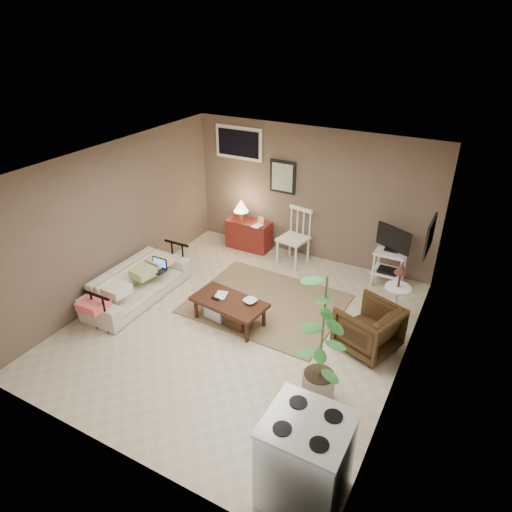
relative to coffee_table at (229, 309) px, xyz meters
The scene contains 20 objects.
floor 0.30m from the coffee_table, ahead, with size 5.00×5.00×0.00m, color #C1B293.
art_back 2.80m from the coffee_table, 98.21° to the left, with size 0.50×0.03×0.60m, color black.
art_right 2.94m from the coffee_table, 23.89° to the left, with size 0.03×0.60×0.45m, color black.
window 3.28m from the coffee_table, 116.80° to the left, with size 0.96×0.03×0.60m, color white.
rug 0.76m from the coffee_table, 69.08° to the left, with size 2.28×1.82×0.02m, color #7D6449.
coffee_table is the anchor object (origin of this frame).
sofa 1.62m from the coffee_table, behind, with size 1.86×0.54×0.73m, color beige.
sofa_pillows 1.62m from the coffee_table, 167.46° to the right, with size 0.36×1.76×0.12m, color beige, non-canonical shape.
sofa_end_rails 1.51m from the coffee_table, behind, with size 0.50×1.85×0.62m, color black, non-canonical shape.
laptop 1.46m from the coffee_table, behind, with size 0.29×0.21×0.19m.
red_console 2.44m from the coffee_table, 112.74° to the left, with size 0.84×0.38×0.98m.
spindle_chair 2.13m from the coffee_table, 88.00° to the left, with size 0.54×0.54×1.03m.
tv_stand 2.82m from the coffee_table, 50.62° to the left, with size 0.59×0.41×1.05m.
side_table 2.46m from the coffee_table, 29.15° to the left, with size 0.37×0.37×1.00m.
armchair 1.99m from the coffee_table, 11.64° to the left, with size 0.71×0.67×0.73m, color #31210D.
potted_plant 1.98m from the coffee_table, 24.02° to the right, with size 0.43×0.43×1.71m.
stove 2.87m from the coffee_table, 44.34° to the right, with size 0.75×0.70×0.98m.
bowl 0.41m from the coffee_table, 18.70° to the left, with size 0.19×0.05×0.19m, color #371A0F.
book_table 0.36m from the coffee_table, behind, with size 0.16×0.02×0.22m, color #371A0F.
book_console 2.29m from the coffee_table, 109.26° to the left, with size 0.16×0.02×0.21m, color #371A0F.
Camera 1 is at (2.78, -4.65, 4.07)m, focal length 32.00 mm.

